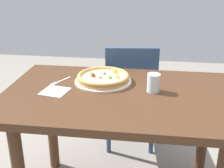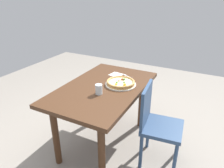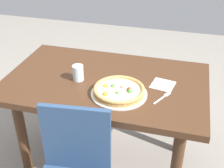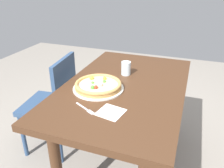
{
  "view_description": "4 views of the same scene",
  "coord_description": "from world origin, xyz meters",
  "px_view_note": "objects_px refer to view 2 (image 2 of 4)",
  "views": [
    {
      "loc": [
        -0.15,
        1.5,
        1.43
      ],
      "look_at": [
        0.06,
        -0.08,
        0.78
      ],
      "focal_mm": 47.59,
      "sensor_mm": 36.0,
      "label": 1
    },
    {
      "loc": [
        -1.82,
        -1.05,
        1.74
      ],
      "look_at": [
        0.06,
        -0.08,
        0.78
      ],
      "focal_mm": 33.8,
      "sensor_mm": 36.0,
      "label": 2
    },
    {
      "loc": [
        0.48,
        -1.63,
        1.76
      ],
      "look_at": [
        0.06,
        -0.08,
        0.78
      ],
      "focal_mm": 47.73,
      "sensor_mm": 36.0,
      "label": 3
    },
    {
      "loc": [
        1.39,
        0.41,
        1.46
      ],
      "look_at": [
        0.06,
        -0.08,
        0.78
      ],
      "focal_mm": 36.47,
      "sensor_mm": 36.0,
      "label": 4
    }
  ],
  "objects_px": {
    "plate": "(121,84)",
    "dining_table": "(103,95)",
    "pizza": "(121,82)",
    "napkin": "(116,75)",
    "fork": "(127,76)",
    "drinking_glass": "(99,89)",
    "chair_near": "(156,123)"
  },
  "relations": [
    {
      "from": "drinking_glass",
      "to": "napkin",
      "type": "xyz_separation_m",
      "value": [
        0.55,
        0.08,
        -0.05
      ]
    },
    {
      "from": "drinking_glass",
      "to": "chair_near",
      "type": "bearing_deg",
      "value": -73.96
    },
    {
      "from": "dining_table",
      "to": "pizza",
      "type": "height_order",
      "value": "pizza"
    },
    {
      "from": "plate",
      "to": "pizza",
      "type": "relative_size",
      "value": 1.09
    },
    {
      "from": "pizza",
      "to": "fork",
      "type": "xyz_separation_m",
      "value": [
        0.27,
        0.04,
        -0.03
      ]
    },
    {
      "from": "napkin",
      "to": "plate",
      "type": "bearing_deg",
      "value": -143.64
    },
    {
      "from": "dining_table",
      "to": "drinking_glass",
      "type": "bearing_deg",
      "value": -164.6
    },
    {
      "from": "chair_near",
      "to": "napkin",
      "type": "bearing_deg",
      "value": -126.43
    },
    {
      "from": "dining_table",
      "to": "fork",
      "type": "distance_m",
      "value": 0.43
    },
    {
      "from": "chair_near",
      "to": "plate",
      "type": "distance_m",
      "value": 0.57
    },
    {
      "from": "fork",
      "to": "pizza",
      "type": "bearing_deg",
      "value": 125.99
    },
    {
      "from": "dining_table",
      "to": "chair_near",
      "type": "distance_m",
      "value": 0.65
    },
    {
      "from": "dining_table",
      "to": "chair_near",
      "type": "height_order",
      "value": "chair_near"
    },
    {
      "from": "dining_table",
      "to": "pizza",
      "type": "distance_m",
      "value": 0.24
    },
    {
      "from": "dining_table",
      "to": "napkin",
      "type": "height_order",
      "value": "napkin"
    },
    {
      "from": "plate",
      "to": "fork",
      "type": "relative_size",
      "value": 2.25
    },
    {
      "from": "fork",
      "to": "drinking_glass",
      "type": "height_order",
      "value": "drinking_glass"
    },
    {
      "from": "drinking_glass",
      "to": "dining_table",
      "type": "bearing_deg",
      "value": 15.4
    },
    {
      "from": "chair_near",
      "to": "napkin",
      "type": "height_order",
      "value": "chair_near"
    },
    {
      "from": "napkin",
      "to": "dining_table",
      "type": "bearing_deg",
      "value": -175.34
    },
    {
      "from": "chair_near",
      "to": "plate",
      "type": "height_order",
      "value": "chair_near"
    },
    {
      "from": "drinking_glass",
      "to": "napkin",
      "type": "distance_m",
      "value": 0.56
    },
    {
      "from": "plate",
      "to": "fork",
      "type": "xyz_separation_m",
      "value": [
        0.27,
        0.04,
        -0.0
      ]
    },
    {
      "from": "chair_near",
      "to": "dining_table",
      "type": "bearing_deg",
      "value": -96.87
    },
    {
      "from": "dining_table",
      "to": "drinking_glass",
      "type": "relative_size",
      "value": 12.86
    },
    {
      "from": "chair_near",
      "to": "pizza",
      "type": "height_order",
      "value": "chair_near"
    },
    {
      "from": "pizza",
      "to": "napkin",
      "type": "height_order",
      "value": "pizza"
    },
    {
      "from": "plate",
      "to": "fork",
      "type": "height_order",
      "value": "plate"
    },
    {
      "from": "dining_table",
      "to": "napkin",
      "type": "bearing_deg",
      "value": 4.66
    },
    {
      "from": "chair_near",
      "to": "fork",
      "type": "relative_size",
      "value": 5.73
    },
    {
      "from": "plate",
      "to": "dining_table",
      "type": "bearing_deg",
      "value": 130.54
    },
    {
      "from": "dining_table",
      "to": "plate",
      "type": "distance_m",
      "value": 0.23
    }
  ]
}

